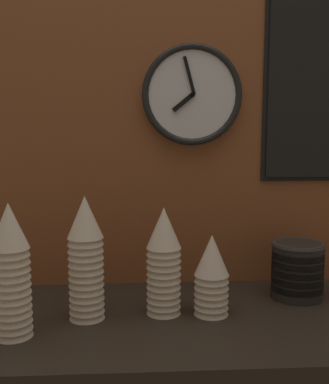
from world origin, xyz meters
The scene contains 8 objects.
ground_plane centered at (0.00, 0.00, -2.00)cm, with size 160.00×56.00×4.00cm, color black.
wall_tiled_back centered at (0.00, 26.50, 52.50)cm, with size 160.00×3.00×105.00cm.
cup_stack_center_left centered at (-27.67, -0.74, 15.37)cm, with size 8.77×8.77×30.75cm.
cup_stack_left centered at (-43.33, -9.99, 15.37)cm, with size 8.77×8.77×30.75cm.
cup_stack_center_right centered at (3.45, 0.27, 10.28)cm, with size 8.77×8.77×20.55cm.
cup_stack_center centered at (-8.50, 1.35, 13.67)cm, with size 8.77×8.77×27.35cm.
bowl_stack_right centered at (28.99, 10.42, 8.19)cm, with size 14.57×14.57×15.66cm.
wall_clock centered at (0.91, 23.46, 56.02)cm, with size 28.83×2.70×28.83cm.
Camera 1 is at (-15.29, -115.45, 47.79)cm, focal length 45.00 mm.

